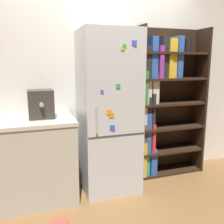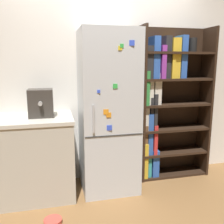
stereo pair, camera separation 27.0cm
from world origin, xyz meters
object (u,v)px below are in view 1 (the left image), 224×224
Objects in this scene: bookshelf at (161,101)px; espresso_machine at (41,104)px; refrigerator at (108,112)px; pet_bowl at (59,224)px.

bookshelf is 6.40× the size of espresso_machine.
refrigerator is 0.84m from bookshelf.
espresso_machine is at bearing -174.08° from bookshelf.
espresso_machine is (-0.77, 0.02, 0.14)m from refrigerator.
refrigerator is at bearing 41.67° from pet_bowl.
refrigerator reaches higher than espresso_machine.
refrigerator is 1.31m from pet_bowl.
refrigerator is at bearing -167.54° from bookshelf.
espresso_machine is 1.24m from pet_bowl.
espresso_machine is at bearing 178.84° from refrigerator.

